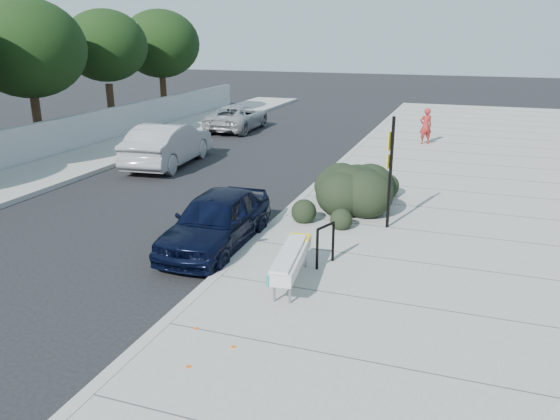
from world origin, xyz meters
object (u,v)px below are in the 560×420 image
at_px(bike_rack, 325,241).
at_px(wagon_silver, 168,144).
at_px(suv_silver, 237,118).
at_px(sedan_navy, 216,220).
at_px(pedestrian, 426,126).
at_px(sign_post, 390,166).
at_px(bench, 291,258).

bearing_deg(bike_rack, wagon_silver, 158.48).
height_order(bike_rack, suv_silver, suv_silver).
bearing_deg(sedan_navy, pedestrian, 74.85).
height_order(sign_post, wagon_silver, sign_post).
bearing_deg(suv_silver, sedan_navy, 109.46).
bearing_deg(bike_rack, suv_silver, 140.80).
distance_m(bench, sedan_navy, 2.78).
relative_size(bench, suv_silver, 0.48).
relative_size(bench, sedan_navy, 0.56).
distance_m(sedan_navy, wagon_silver, 8.84).
bearing_deg(pedestrian, bike_rack, 56.34).
height_order(wagon_silver, suv_silver, wagon_silver).
bearing_deg(suv_silver, sign_post, 124.62).
distance_m(sign_post, wagon_silver, 10.15).
height_order(bench, suv_silver, suv_silver).
bearing_deg(sign_post, sedan_navy, -137.21).
height_order(bike_rack, wagon_silver, wagon_silver).
distance_m(bike_rack, sedan_navy, 2.76).
xyz_separation_m(sign_post, sedan_navy, (-3.57, -2.31, -1.04)).
relative_size(sign_post, pedestrian, 1.78).
xyz_separation_m(bench, sedan_navy, (-2.32, 1.53, 0.00)).
distance_m(bench, wagon_silver, 11.50).
height_order(sign_post, suv_silver, sign_post).
bearing_deg(bike_rack, sign_post, 94.19).
bearing_deg(bench, wagon_silver, 125.03).
bearing_deg(bench, suv_silver, 109.91).
bearing_deg(wagon_silver, sedan_navy, 121.70).
xyz_separation_m(sign_post, suv_silver, (-9.66, 12.74, -1.07)).
bearing_deg(sign_post, pedestrian, 100.57).
height_order(bench, sedan_navy, sedan_navy).
xyz_separation_m(sedan_navy, pedestrian, (3.44, 13.71, 0.26)).
xyz_separation_m(sedan_navy, suv_silver, (-6.08, 15.05, -0.02)).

